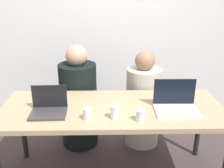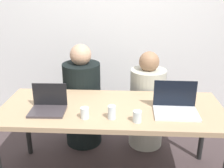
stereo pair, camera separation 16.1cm
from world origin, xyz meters
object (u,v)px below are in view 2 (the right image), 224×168
Objects in this scene: water_glass_left at (85,114)px; water_glass_center at (112,113)px; person_on_left at (83,101)px; laptop_front_right at (176,106)px; water_glass_right at (137,117)px; person_on_right at (147,105)px; laptop_front_left at (48,105)px.

water_glass_center is (0.21, 0.01, 0.01)m from water_glass_left.
person_on_left is at bearing 114.89° from water_glass_center.
laptop_front_right reaches higher than water_glass_right.
water_glass_left is 0.40m from water_glass_right.
person_on_left is at bearing 7.39° from person_on_right.
laptop_front_left is 2.71× the size of water_glass_center.
water_glass_right is (0.55, -0.82, 0.26)m from person_on_left.
laptop_front_left is at bearing 71.03° from person_on_left.
water_glass_left is (-0.71, -0.15, -0.01)m from laptop_front_right.
water_glass_center reaches higher than water_glass_right.
person_on_left is 1.06× the size of person_on_right.
water_glass_right is (-0.31, -0.18, -0.01)m from laptop_front_right.
water_glass_right is 0.83× the size of water_glass_center.
person_on_right is 0.73m from laptop_front_right.
person_on_right is (0.69, 0.00, -0.03)m from person_on_left.
laptop_front_left is (-0.16, -0.67, 0.27)m from person_on_left.
person_on_left is at bearing 74.73° from laptop_front_left.
water_glass_center is (0.52, -0.11, -0.00)m from laptop_front_left.
water_glass_center reaches higher than water_glass_left.
water_glass_left is at bearing 95.82° from person_on_left.
person_on_left is 1.02m from water_glass_right.
laptop_front_right is (0.17, -0.64, 0.30)m from person_on_right.
water_glass_center is (-0.51, -0.14, -0.01)m from laptop_front_right.
person_on_right reaches higher than water_glass_center.
person_on_right is at bearing 105.90° from laptop_front_right.
person_on_left is 0.84m from water_glass_left.
person_on_left is at bearing 101.12° from water_glass_left.
person_on_right reaches higher than laptop_front_right.
person_on_right is 3.03× the size of laptop_front_right.
laptop_front_left is 3.23× the size of water_glass_left.
water_glass_center is at bearing 1.67° from water_glass_left.
laptop_front_left reaches higher than water_glass_right.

